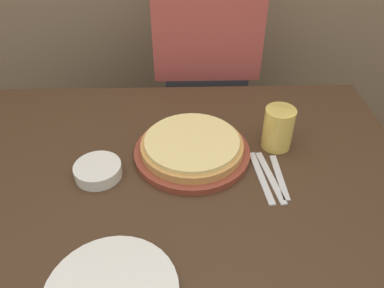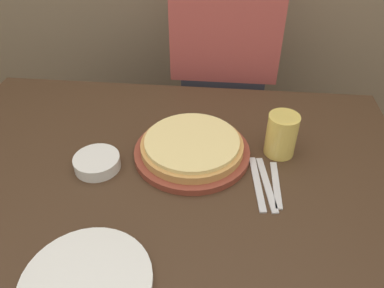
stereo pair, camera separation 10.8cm
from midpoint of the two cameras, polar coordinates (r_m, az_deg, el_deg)
name	(u,v)px [view 2 (the right image)]	position (r m, az deg, el deg)	size (l,w,h in m)	color
dining_table	(166,259)	(1.29, -1.57, -17.30)	(1.40, 1.05, 0.71)	#3D2819
pizza_on_board	(192,148)	(1.09, 2.84, -0.71)	(0.34, 0.34, 0.06)	brown
beer_glass	(282,133)	(1.11, 16.24, 1.48)	(0.09, 0.09, 0.13)	#E5C65B
dinner_plate	(86,283)	(0.83, -12.05, -20.19)	(0.27, 0.27, 0.02)	silver
side_bowl	(97,162)	(1.07, -11.50, -2.90)	(0.13, 0.13, 0.04)	silver
fork	(257,183)	(1.03, 12.88, -5.96)	(0.04, 0.21, 0.00)	silver
dinner_knife	(267,184)	(1.04, 14.25, -6.02)	(0.05, 0.21, 0.00)	silver
spoon	(276,184)	(1.04, 15.61, -6.08)	(0.02, 0.18, 0.00)	silver
diner_person	(223,81)	(1.63, 6.66, 9.44)	(0.42, 0.20, 1.31)	#33333D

